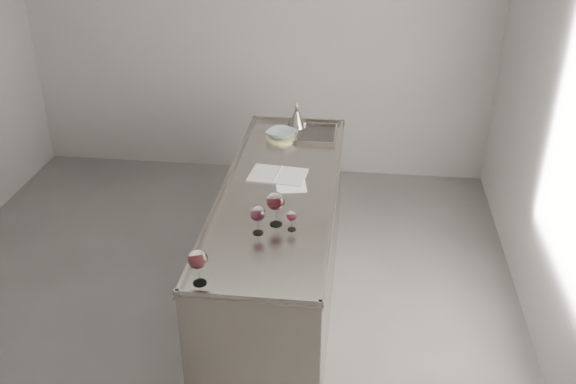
# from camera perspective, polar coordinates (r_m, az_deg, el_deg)

# --- Properties ---
(room_shell) EXTENTS (4.54, 5.04, 2.84)m
(room_shell) POSITION_cam_1_polar(r_m,az_deg,el_deg) (3.89, -8.77, 4.58)
(room_shell) COLOR #595653
(room_shell) RESTS_ON ground
(counter) EXTENTS (0.77, 2.42, 0.97)m
(counter) POSITION_cam_1_polar(r_m,az_deg,el_deg) (4.50, -0.75, -4.99)
(counter) COLOR gray
(counter) RESTS_ON ground
(wine_glass_left) EXTENTS (0.10, 0.10, 0.20)m
(wine_glass_left) POSITION_cam_1_polar(r_m,az_deg,el_deg) (3.33, -8.01, -6.01)
(wine_glass_left) COLOR white
(wine_glass_left) RESTS_ON counter
(wine_glass_middle) EXTENTS (0.09, 0.09, 0.18)m
(wine_glass_middle) POSITION_cam_1_polar(r_m,az_deg,el_deg) (3.72, -2.72, -1.97)
(wine_glass_middle) COLOR white
(wine_glass_middle) RESTS_ON counter
(wine_glass_right) EXTENTS (0.11, 0.11, 0.22)m
(wine_glass_right) POSITION_cam_1_polar(r_m,az_deg,el_deg) (3.80, -1.10, -0.89)
(wine_glass_right) COLOR white
(wine_glass_right) RESTS_ON counter
(wine_glass_small) EXTENTS (0.06, 0.06, 0.13)m
(wine_glass_small) POSITION_cam_1_polar(r_m,az_deg,el_deg) (3.77, 0.33, -2.20)
(wine_glass_small) COLOR white
(wine_glass_small) RESTS_ON counter
(notebook) EXTENTS (0.41, 0.30, 0.02)m
(notebook) POSITION_cam_1_polar(r_m,az_deg,el_deg) (4.43, -0.92, 1.53)
(notebook) COLOR silver
(notebook) RESTS_ON counter
(loose_paper_top) EXTENTS (0.25, 0.32, 0.00)m
(loose_paper_top) POSITION_cam_1_polar(r_m,az_deg,el_deg) (4.34, 0.24, 0.83)
(loose_paper_top) COLOR white
(loose_paper_top) RESTS_ON counter
(trivet) EXTENTS (0.30, 0.30, 0.02)m
(trivet) POSITION_cam_1_polar(r_m,az_deg,el_deg) (4.99, -0.59, 4.80)
(trivet) COLOR #C7C080
(trivet) RESTS_ON counter
(ceramic_bowl) EXTENTS (0.29, 0.29, 0.05)m
(ceramic_bowl) POSITION_cam_1_polar(r_m,az_deg,el_deg) (4.98, -0.60, 5.18)
(ceramic_bowl) COLOR #8B9DA2
(ceramic_bowl) RESTS_ON trivet
(wine_funnel) EXTENTS (0.15, 0.15, 0.22)m
(wine_funnel) POSITION_cam_1_polar(r_m,az_deg,el_deg) (5.21, 0.77, 6.52)
(wine_funnel) COLOR #9D968B
(wine_funnel) RESTS_ON counter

